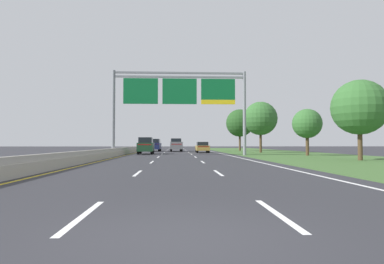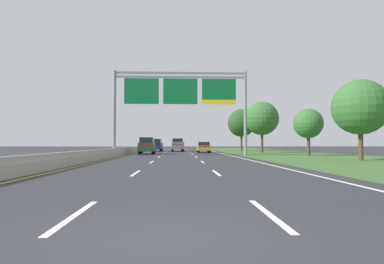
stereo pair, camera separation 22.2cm
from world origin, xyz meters
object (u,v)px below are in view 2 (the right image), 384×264
car_navy_left_lane_suv (156,145)px  roadside_tree_far (262,118)px  roadside_tree_mid (308,124)px  car_darkgreen_left_lane_suv (147,145)px  car_gold_right_lane_sedan (204,147)px  roadside_tree_near (360,107)px  pickup_truck_grey (178,145)px  roadside_tree_distant (241,123)px  overhead_sign_gantry (180,95)px

car_navy_left_lane_suv → roadside_tree_far: 18.66m
roadside_tree_mid → car_darkgreen_left_lane_suv: bearing=160.6°
car_gold_right_lane_sedan → roadside_tree_near: size_ratio=0.68×
pickup_truck_grey → roadside_tree_far: bearing=-124.4°
car_navy_left_lane_suv → roadside_tree_far: (16.02, -8.74, 3.92)m
car_navy_left_lane_suv → roadside_tree_mid: 27.84m
car_navy_left_lane_suv → car_gold_right_lane_sedan: (7.44, -8.50, -0.28)m
car_navy_left_lane_suv → car_darkgreen_left_lane_suv: same height
roadside_tree_far → roadside_tree_distant: size_ratio=0.98×
overhead_sign_gantry → car_gold_right_lane_sedan: bearing=73.2°
pickup_truck_grey → roadside_tree_near: (14.59, -30.71, 3.16)m
roadside_tree_far → overhead_sign_gantry: bearing=-137.0°
car_navy_left_lane_suv → roadside_tree_distant: bearing=-75.5°
roadside_tree_far → car_navy_left_lane_suv: bearing=151.4°
overhead_sign_gantry → roadside_tree_near: 18.45m
pickup_truck_grey → roadside_tree_near: size_ratio=0.85×
overhead_sign_gantry → roadside_tree_mid: (14.12, -1.03, -3.23)m
car_gold_right_lane_sedan → pickup_truck_grey: bearing=26.5°
roadside_tree_distant → car_darkgreen_left_lane_suv: bearing=-130.7°
roadside_tree_near → roadside_tree_far: bearing=95.5°
roadside_tree_mid → roadside_tree_far: bearing=99.7°
roadside_tree_near → roadside_tree_mid: roadside_tree_near is taller
car_darkgreen_left_lane_suv → roadside_tree_distant: roadside_tree_distant is taller
roadside_tree_far → roadside_tree_mid: bearing=-80.3°
overhead_sign_gantry → car_navy_left_lane_suv: (-3.99, 19.97, -5.67)m
roadside_tree_distant → car_navy_left_lane_suv: bearing=-167.1°
overhead_sign_gantry → car_darkgreen_left_lane_suv: bearing=127.9°
roadside_tree_near → roadside_tree_distant: bearing=94.8°
roadside_tree_mid → roadside_tree_far: roadside_tree_far is taller
pickup_truck_grey → car_gold_right_lane_sedan: (3.83, -7.75, -0.26)m
pickup_truck_grey → car_darkgreen_left_lane_suv: (-3.84, -13.81, 0.02)m
car_gold_right_lane_sedan → roadside_tree_distant: roadside_tree_distant is taller
roadside_tree_distant → car_gold_right_lane_sedan: bearing=-123.2°
overhead_sign_gantry → roadside_tree_mid: size_ratio=2.90×
overhead_sign_gantry → car_darkgreen_left_lane_suv: size_ratio=3.19×
car_darkgreen_left_lane_suv → roadside_tree_mid: size_ratio=0.91×
car_gold_right_lane_sedan → roadside_tree_near: 25.58m
pickup_truck_grey → roadside_tree_mid: (14.49, -20.26, 2.47)m
overhead_sign_gantry → roadside_tree_near: size_ratio=2.34×
overhead_sign_gantry → car_gold_right_lane_sedan: overhead_sign_gantry is taller
pickup_truck_grey → overhead_sign_gantry: bearing=179.5°
overhead_sign_gantry → roadside_tree_mid: bearing=-4.2°
overhead_sign_gantry → car_darkgreen_left_lane_suv: overhead_sign_gantry is taller
roadside_tree_mid → roadside_tree_distant: size_ratio=0.68×
car_darkgreen_left_lane_suv → roadside_tree_far: size_ratio=0.63×
car_darkgreen_left_lane_suv → roadside_tree_distant: 24.14m
car_navy_left_lane_suv → roadside_tree_near: (18.21, -31.45, 3.14)m
car_navy_left_lane_suv → car_darkgreen_left_lane_suv: 14.55m
pickup_truck_grey → roadside_tree_distant: size_ratio=0.72×
roadside_tree_distant → overhead_sign_gantry: bearing=-115.7°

